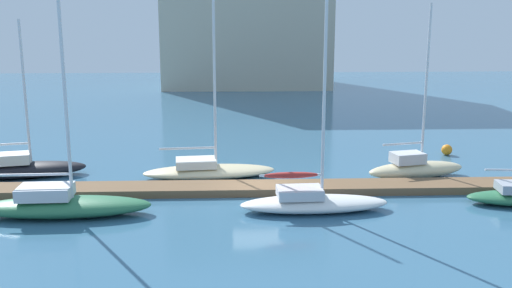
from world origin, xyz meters
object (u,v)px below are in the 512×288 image
sailboat_0 (24,167)px  sailboat_2 (208,169)px  sailboat_3 (312,200)px  mooring_buoy_orange (447,150)px  sailboat_1 (62,203)px  sailboat_4 (415,167)px

sailboat_0 → sailboat_2: bearing=-14.8°
sailboat_2 → sailboat_3: sailboat_2 is taller
sailboat_2 → mooring_buoy_orange: sailboat_2 is taller
sailboat_3 → mooring_buoy_orange: size_ratio=15.81×
sailboat_2 → sailboat_0: bearing=171.9°
sailboat_2 → sailboat_3: 7.53m
sailboat_1 → sailboat_2: 8.54m
sailboat_0 → sailboat_1: 7.45m
sailboat_0 → sailboat_3: bearing=-34.7°
sailboat_1 → sailboat_2: bearing=42.1°
sailboat_1 → sailboat_3: bearing=-0.7°
sailboat_4 → sailboat_1: bearing=-175.4°
sailboat_1 → sailboat_0: bearing=119.2°
sailboat_2 → sailboat_3: bearing=-54.9°
sailboat_1 → mooring_buoy_orange: (20.92, 10.49, -0.24)m
sailboat_1 → sailboat_2: sailboat_2 is taller
sailboat_1 → mooring_buoy_orange: 23.40m
sailboat_3 → sailboat_1: bearing=178.8°
sailboat_0 → sailboat_2: size_ratio=0.78×
sailboat_3 → sailboat_4: 8.19m
sailboat_1 → sailboat_2: size_ratio=0.95×
sailboat_3 → sailboat_2: bearing=128.3°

